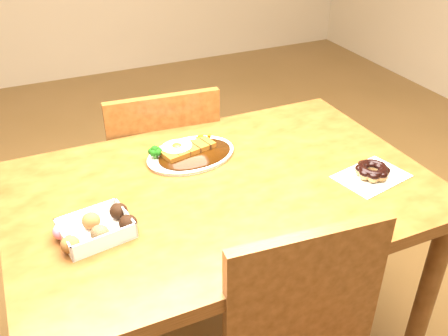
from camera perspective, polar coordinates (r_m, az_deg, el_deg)
name	(u,v)px	position (r m, az deg, el deg)	size (l,w,h in m)	color
table	(222,213)	(1.49, -0.18, -5.13)	(1.20, 0.80, 0.75)	#512C10
chair_far	(161,175)	(1.99, -7.22, -0.83)	(0.45, 0.45, 0.87)	#512C10
katsu_curry_plate	(189,153)	(1.56, -4.01, 1.74)	(0.31, 0.24, 0.06)	white
donut_box	(96,228)	(1.28, -14.46, -6.64)	(0.20, 0.15, 0.05)	white
pon_de_ring	(372,171)	(1.52, 16.59, -0.33)	(0.23, 0.18, 0.04)	silver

